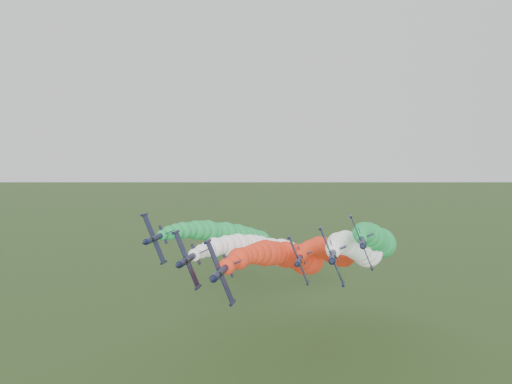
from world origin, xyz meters
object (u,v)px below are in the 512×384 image
Objects in this scene: jet_inner_left at (266,250)px; jet_outer_right at (375,239)px; jet_lead at (291,257)px; jet_inner_right at (357,248)px; jet_trail at (332,251)px; jet_outer_left at (236,237)px.

jet_inner_left is 30.79m from jet_outer_right.
jet_lead is at bearing -137.53° from jet_outer_right.
jet_inner_left is at bearing 136.16° from jet_lead.
jet_inner_right reaches higher than jet_trail.
jet_inner_right is 18.20m from jet_trail.
jet_trail is at bearing 71.27° from jet_lead.
jet_lead is 1.00× the size of jet_outer_right.
jet_lead is 0.99× the size of jet_inner_right.
jet_outer_left is at bearing 137.07° from jet_inner_left.
jet_inner_left reaches higher than jet_lead.
jet_outer_right is at bearing 59.83° from jet_inner_right.
jet_inner_left is at bearing -129.45° from jet_trail.
jet_outer_left is at bearing -158.49° from jet_trail.
jet_inner_right is 1.01× the size of jet_outer_left.
jet_trail is at bearing 112.83° from jet_inner_right.
jet_outer_left is 38.56m from jet_outer_right.
jet_trail is at bearing 50.55° from jet_inner_left.
jet_outer_left is (-33.59, 5.78, 1.07)m from jet_inner_right.
jet_inner_right is (23.36, 3.73, 0.67)m from jet_inner_left.
jet_outer_right reaches higher than jet_inner_right.
jet_outer_left is at bearing -176.10° from jet_outer_right.
jet_inner_left reaches higher than jet_trail.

